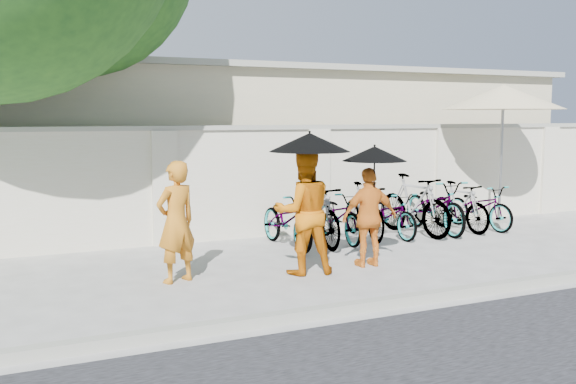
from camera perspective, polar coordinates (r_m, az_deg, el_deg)
name	(u,v)px	position (r m, az deg, el deg)	size (l,w,h in m)	color
ground	(291,279)	(8.98, 0.25, -7.72)	(80.00, 80.00, 0.00)	#B1AFAC
kerb	(353,308)	(7.52, 5.79, -10.18)	(40.00, 0.16, 0.12)	gray
compound_wall	(268,183)	(12.09, -1.82, 0.84)	(20.00, 0.30, 2.00)	beige
building_behind	(245,143)	(15.94, -3.82, 4.41)	(14.00, 6.00, 3.20)	#C5B995
monk_left	(176,222)	(8.78, -9.92, -2.63)	(0.60, 0.40, 1.66)	#B96B17
monk_center	(304,212)	(9.12, 1.40, -1.77)	(0.87, 0.68, 1.79)	#BF5F07
parasol_center	(310,142)	(8.97, 1.93, 4.44)	(1.15, 1.15, 1.00)	black
monk_right	(369,217)	(9.66, 7.26, -2.24)	(0.87, 0.36, 1.49)	orange
parasol_right	(375,154)	(9.50, 7.70, 3.40)	(0.95, 0.95, 0.97)	black
patio_umbrella	(503,99)	(13.71, 18.59, 7.87)	(2.57, 2.57, 2.88)	gray
bike_0	(287,220)	(11.02, -0.05, -2.48)	(0.63, 1.82, 0.95)	gray
bike_1	(318,215)	(11.15, 2.65, -2.03)	(0.51, 1.81, 1.09)	gray
bike_2	(339,216)	(11.57, 4.58, -2.11)	(0.62, 1.78, 0.94)	gray
bike_3	(364,211)	(11.86, 6.75, -1.69)	(0.48, 1.72, 1.03)	gray
bike_4	(389,214)	(12.11, 9.01, -1.96)	(0.57, 1.63, 0.86)	gray
bike_5	(414,205)	(12.37, 11.14, -1.13)	(0.54, 1.92, 1.15)	gray
bike_6	(435,206)	(12.73, 12.95, -1.22)	(0.69, 1.97, 1.04)	gray
bike_7	(460,207)	(13.01, 15.01, -1.26)	(0.46, 1.62, 0.97)	gray
bike_8	(479,207)	(13.39, 16.63, -1.26)	(0.59, 1.69, 0.89)	gray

